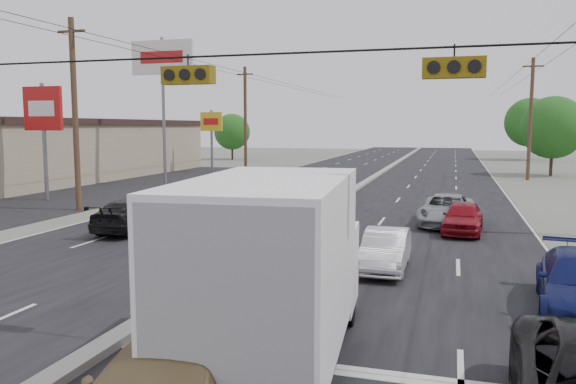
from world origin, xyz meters
name	(u,v)px	position (x,y,z in m)	size (l,w,h in m)	color
ground	(130,335)	(0.00, 0.00, 0.00)	(200.00, 200.00, 0.00)	#606356
road_surface	(358,188)	(0.00, 30.00, 0.00)	(20.00, 160.00, 0.02)	black
center_median	(358,187)	(0.00, 30.00, 0.10)	(0.50, 160.00, 0.20)	gray
strip_mall	(11,155)	(-26.00, 25.00, 2.30)	(12.00, 42.00, 4.60)	tan
parking_lot	(114,188)	(-17.00, 25.00, 0.00)	(10.00, 42.00, 0.02)	black
utility_pole_left_b	(75,114)	(-12.50, 15.00, 5.11)	(1.60, 0.30, 10.00)	#422D1E
utility_pole_left_c	(245,119)	(-12.50, 40.00, 5.11)	(1.60, 0.30, 10.00)	#422D1E
utility_pole_right_c	(530,118)	(12.50, 40.00, 5.11)	(1.60, 0.30, 10.00)	#422D1E
traffic_signals	(184,73)	(1.40, 0.00, 5.49)	(25.00, 0.30, 0.54)	black
pole_sign_mid	(43,115)	(-17.00, 18.00, 5.11)	(2.60, 0.25, 7.00)	slate
pole_sign_billboard	(162,67)	(-14.50, 28.00, 8.87)	(5.00, 0.25, 11.00)	slate
pole_sign_far	(211,127)	(-16.00, 40.00, 4.41)	(2.20, 0.25, 6.00)	slate
tree_left_far	(232,132)	(-22.00, 60.00, 3.72)	(4.80, 4.80, 6.12)	#382619
tree_right_mid	(553,128)	(15.00, 45.00, 4.34)	(5.60, 5.60, 7.14)	#382619
tree_right_far	(530,122)	(16.00, 70.00, 4.96)	(6.40, 6.40, 8.16)	#382619
box_truck	(277,270)	(3.51, -0.62, 1.84)	(3.05, 7.25, 3.59)	black
red_sedan	(284,254)	(1.82, 5.43, 0.68)	(1.45, 4.14, 1.37)	#951109
queue_car_a	(310,225)	(1.40, 10.18, 0.74)	(1.75, 4.35, 1.48)	black
queue_car_b	(385,250)	(4.61, 7.11, 0.62)	(1.31, 3.76, 1.24)	silver
queue_car_c	(447,210)	(6.33, 15.88, 0.68)	(2.27, 4.91, 1.37)	#97999D
queue_car_e	(463,218)	(7.00, 14.07, 0.65)	(1.55, 3.84, 1.31)	maroon
oncoming_near	(135,215)	(-6.40, 10.59, 0.69)	(1.93, 4.75, 1.38)	black
oncoming_far	(299,189)	(-2.35, 22.33, 0.68)	(2.25, 4.88, 1.35)	#B1B3B9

